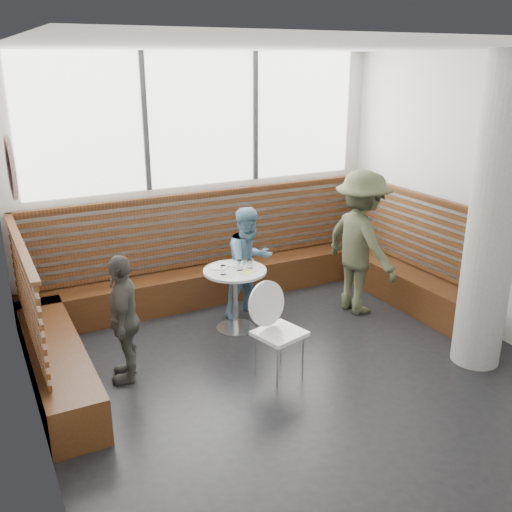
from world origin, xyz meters
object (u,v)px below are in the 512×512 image
child_back (249,263)px  child_left (124,318)px  concrete_column (494,218)px  cafe_table (235,287)px  cafe_chair (276,322)px  adult_man (361,243)px

child_back → child_left: 1.95m
concrete_column → cafe_table: size_ratio=4.17×
cafe_table → child_back: (0.34, 0.29, 0.16)m
cafe_chair → adult_man: (1.71, 0.88, 0.34)m
cafe_table → child_back: size_ratio=0.54×
cafe_table → cafe_chair: (-0.07, -1.11, 0.03)m
cafe_table → adult_man: bearing=-7.7°
adult_man → child_left: adult_man is taller
concrete_column → adult_man: size_ratio=1.74×
concrete_column → child_back: (-1.65, 2.16, -0.89)m
concrete_column → cafe_table: 2.93m
concrete_column → cafe_chair: 2.42m
adult_man → child_left: 3.12m
child_back → cafe_chair: bearing=-118.7°
cafe_table → concrete_column: bearing=-43.4°
concrete_column → child_left: (-3.44, 1.39, -0.94)m
cafe_chair → child_back: size_ratio=0.70×
adult_man → child_back: 1.42m
adult_man → cafe_chair: bearing=114.5°
cafe_chair → child_left: size_ratio=0.74×
adult_man → child_back: adult_man is taller
concrete_column → cafe_chair: size_ratio=3.25×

